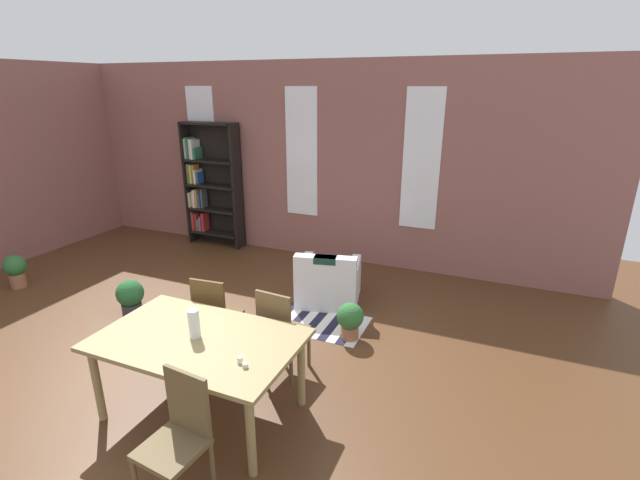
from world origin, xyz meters
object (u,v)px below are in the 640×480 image
(dining_chair_near_right, at_px, (179,434))
(potted_plant_window, at_px, (130,296))
(dining_table, at_px, (198,346))
(vase_on_table, at_px, (194,324))
(dining_chair_far_right, at_px, (280,330))
(dining_chair_far_left, at_px, (215,315))
(potted_plant_by_shelf, at_px, (16,269))
(bookshelf_tall, at_px, (209,185))
(armchair_white, at_px, (328,282))
(potted_plant_corner, at_px, (350,319))

(dining_chair_near_right, distance_m, potted_plant_window, 3.07)
(dining_table, distance_m, vase_on_table, 0.21)
(dining_chair_far_right, bearing_deg, dining_chair_far_left, 180.00)
(dining_chair_far_left, distance_m, potted_plant_window, 1.67)
(dining_chair_far_right, bearing_deg, potted_plant_by_shelf, 175.38)
(dining_table, xyz_separation_m, potted_plant_by_shelf, (-4.11, 1.12, -0.40))
(bookshelf_tall, bearing_deg, potted_plant_window, -75.93)
(dining_chair_far_right, relative_size, armchair_white, 0.99)
(vase_on_table, bearing_deg, dining_chair_far_left, 115.33)
(armchair_white, height_order, potted_plant_window, armchair_white)
(bookshelf_tall, bearing_deg, armchair_white, -25.46)
(bookshelf_tall, relative_size, potted_plant_corner, 4.96)
(dining_chair_far_left, xyz_separation_m, bookshelf_tall, (-2.28, 3.07, 0.58))
(dining_chair_far_right, distance_m, dining_chair_far_left, 0.77)
(potted_plant_corner, bearing_deg, dining_table, -115.29)
(dining_chair_far_left, bearing_deg, potted_plant_by_shelf, 174.44)
(dining_chair_far_left, bearing_deg, potted_plant_corner, 38.02)
(bookshelf_tall, distance_m, armchair_white, 3.27)
(vase_on_table, bearing_deg, dining_table, 0.00)
(potted_plant_by_shelf, height_order, potted_plant_corner, potted_plant_by_shelf)
(bookshelf_tall, bearing_deg, dining_table, -55.25)
(dining_table, height_order, vase_on_table, vase_on_table)
(potted_plant_by_shelf, bearing_deg, dining_chair_near_right, -22.67)
(dining_chair_far_right, height_order, potted_plant_window, dining_chair_far_right)
(vase_on_table, relative_size, potted_plant_window, 0.56)
(dining_table, relative_size, armchair_white, 1.80)
(bookshelf_tall, distance_m, potted_plant_window, 2.89)
(armchair_white, xyz_separation_m, potted_plant_by_shelf, (-4.32, -1.35, -0.00))
(bookshelf_tall, bearing_deg, dining_chair_far_left, -53.47)
(dining_table, relative_size, potted_plant_by_shelf, 3.54)
(dining_chair_near_right, bearing_deg, dining_table, 117.53)
(dining_chair_far_left, xyz_separation_m, potted_plant_corner, (1.18, 0.92, -0.26))
(dining_chair_far_right, bearing_deg, bookshelf_tall, 134.71)
(dining_chair_far_left, height_order, potted_plant_corner, dining_chair_far_left)
(dining_chair_near_right, xyz_separation_m, potted_plant_corner, (0.40, 2.44, -0.26))
(bookshelf_tall, xyz_separation_m, potted_plant_by_shelf, (-1.45, -2.71, -0.81))
(vase_on_table, bearing_deg, potted_plant_corner, 64.08)
(dining_chair_near_right, bearing_deg, potted_plant_window, 141.23)
(dining_table, distance_m, potted_plant_by_shelf, 4.28)
(dining_table, distance_m, bookshelf_tall, 4.68)
(vase_on_table, relative_size, potted_plant_corner, 0.58)
(armchair_white, height_order, potted_plant_corner, armchair_white)
(dining_table, height_order, dining_chair_far_left, dining_chair_far_left)
(bookshelf_tall, xyz_separation_m, potted_plant_corner, (3.45, -2.15, -0.84))
(potted_plant_corner, bearing_deg, dining_chair_far_left, -141.98)
(dining_chair_far_right, bearing_deg, dining_chair_near_right, -89.52)
(bookshelf_tall, bearing_deg, dining_chair_near_right, -56.37)
(bookshelf_tall, height_order, potted_plant_window, bookshelf_tall)
(vase_on_table, bearing_deg, potted_plant_by_shelf, 164.65)
(dining_chair_near_right, height_order, dining_chair_far_right, same)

